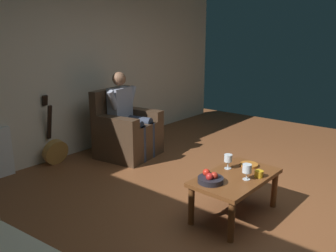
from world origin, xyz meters
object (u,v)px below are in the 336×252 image
Objects in this scene: armchair at (126,133)px; person_seated at (128,112)px; wine_glass_near at (247,169)px; fruit_bowl at (210,179)px; candle_jar at (259,174)px; decorative_dish at (249,165)px; wine_glass_far at (228,159)px; coffee_table at (236,182)px; guitar at (55,149)px.

armchair is 0.80× the size of person_seated.
fruit_bowl is at bearing -40.31° from wine_glass_near.
decorative_dish is at bearing -134.99° from candle_jar.
person_seated is 5.17× the size of fruit_bowl.
armchair reaches higher than decorative_dish.
person_seated is at bearing -103.41° from wine_glass_far.
armchair is 4.12× the size of fruit_bowl.
candle_jar is (0.45, 2.24, -0.21)m from person_seated.
wine_glass_far reaches higher than candle_jar.
person_seated reaches higher than candle_jar.
person_seated reaches higher than armchair.
wine_glass_near is at bearing -26.95° from candle_jar.
wine_glass_far is at bearing -33.46° from decorative_dish.
wine_glass_near is (0.58, 2.18, -0.14)m from person_seated.
wine_glass_near reaches higher than fruit_bowl.
wine_glass_far is at bearing -124.72° from coffee_table.
armchair is 2.16m from fruit_bowl.
wine_glass_near is 0.81× the size of decorative_dish.
armchair is at bearing -113.08° from fruit_bowl.
guitar is at bearing -76.27° from decorative_dish.
wine_glass_far is (0.45, 1.94, 0.18)m from armchair.
fruit_bowl is at bearing 57.52° from person_seated.
wine_glass_far is 0.64× the size of fruit_bowl.
person_seated is 1.28× the size of guitar.
fruit_bowl is (0.85, 1.99, 0.11)m from armchair.
coffee_table is (0.56, 2.06, -0.31)m from person_seated.
candle_jar is at bearing 90.24° from wine_glass_far.
wine_glass_near is 1.81× the size of candle_jar.
person_seated is 14.65× the size of candle_jar.
wine_glass_far is at bearing -173.92° from fruit_bowl.
wine_glass_far is 1.80× the size of candle_jar.
wine_glass_far is 0.40m from fruit_bowl.
person_seated reaches higher than fruit_bowl.
person_seated is 2.26m from wine_glass_near.
armchair is at bearing -104.60° from wine_glass_near.
armchair is 2.00m from wine_glass_far.
fruit_bowl is at bearing 58.04° from armchair.
armchair is 6.48× the size of wine_glass_far.
wine_glass_far is 0.34m from candle_jar.
person_seated is 8.10× the size of wine_glass_near.
armchair reaches higher than fruit_bowl.
guitar is 5.12× the size of decorative_dish.
guitar is 2.67m from decorative_dish.
candle_jar is at bearing 70.00° from armchair.
wine_glass_far reaches higher than fruit_bowl.
wine_glass_near is at bearing 66.52° from armchair.
fruit_bowl is (0.85, 1.95, -0.20)m from person_seated.
coffee_table is 0.32m from decorative_dish.
candle_jar is (0.20, 0.20, 0.02)m from decorative_dish.
person_seated is 1.13m from guitar.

